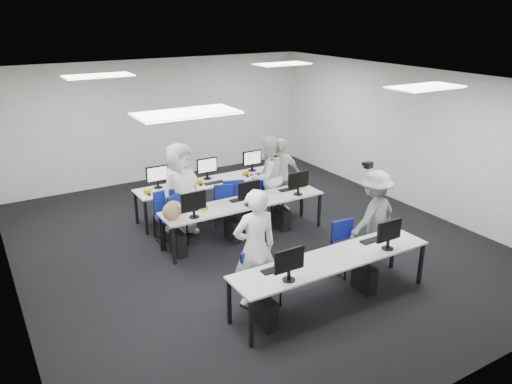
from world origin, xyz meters
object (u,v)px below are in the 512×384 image
chair_5 (171,223)px  student_3 (280,176)px  chair_3 (236,213)px  photographer (373,217)px  desk_front (333,261)px  chair_1 (347,257)px  chair_0 (260,289)px  student_2 (181,190)px  desk_mid (244,205)px  chair_4 (269,206)px  chair_6 (223,209)px  student_0 (255,248)px  student_1 (267,177)px  chair_2 (171,227)px  chair_7 (264,199)px

chair_5 → student_3: size_ratio=0.56×
chair_3 → photographer: (1.31, -2.46, 0.53)m
desk_front → chair_1: chair_1 is taller
chair_0 → student_2: size_ratio=0.48×
desk_mid → chair_4: size_ratio=3.94×
chair_6 → photographer: bearing=-44.5°
student_0 → photographer: bearing=-170.5°
chair_5 → chair_6: (1.21, 0.15, -0.02)m
chair_5 → student_1: size_ratio=0.53×
chair_3 → chair_6: (-0.10, 0.35, -0.02)m
chair_2 → chair_5: bearing=70.0°
chair_4 → student_3: student_3 is taller
chair_7 → student_2: size_ratio=0.49×
desk_mid → chair_3: bearing=77.7°
student_1 → chair_1: bearing=77.9°
desk_mid → student_1: student_1 is taller
desk_mid → desk_front: bearing=-90.0°
chair_0 → desk_front: bearing=-44.8°
desk_front → chair_1: 1.09m
chair_1 → student_1: bearing=91.6°
student_2 → student_3: size_ratio=1.12×
chair_3 → chair_5: bearing=-171.2°
chair_1 → chair_3: (-0.69, 2.57, 0.01)m
desk_mid → chair_4: bearing=32.4°
chair_4 → photographer: bearing=-95.4°
chair_7 → student_0: 3.63m
desk_front → chair_1: size_ratio=3.71×
chair_6 → student_0: student_0 is taller
desk_front → chair_1: bearing=36.0°
chair_5 → photographer: bearing=-66.7°
chair_1 → chair_2: (-2.09, 2.53, 0.04)m
chair_2 → chair_6: bearing=17.8°
chair_2 → student_0: bearing=-82.6°
chair_0 → student_0: bearing=83.8°
desk_front → chair_6: 3.54m
chair_1 → chair_6: chair_1 is taller
desk_front → photographer: size_ratio=1.96×
chair_3 → student_3: bearing=26.6°
chair_4 → chair_5: bearing=158.9°
student_3 → student_2: bearing=-172.1°
chair_2 → student_0: student_0 is taller
chair_3 → student_3: 1.29m
chair_0 → student_2: student_2 is taller
student_2 → chair_2: bearing=-162.3°
chair_0 → chair_2: 2.68m
chair_5 → chair_6: chair_5 is taller
chair_7 → student_3: 0.62m
chair_4 → desk_mid: bearing=-164.3°
student_3 → chair_5: bearing=-171.5°
chair_0 → student_0: (-0.02, 0.10, 0.63)m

